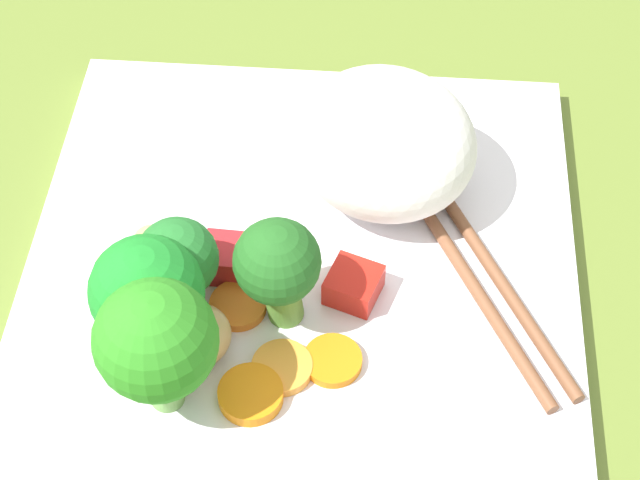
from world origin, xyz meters
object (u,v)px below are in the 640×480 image
Objects in this scene: carrot_slice_1 at (238,305)px; chopstick_pair at (461,244)px; broccoli_floret_3 at (147,293)px; rice_mound at (384,143)px; square_plate at (302,265)px.

chopstick_pair is at bearing 110.69° from carrot_slice_1.
rice_mound is at bearing 133.90° from broccoli_floret_3.
square_plate is 1.45× the size of chopstick_pair.
carrot_slice_1 is at bearing -41.89° from square_plate.
rice_mound reaches higher than chopstick_pair.
carrot_slice_1 is (3.38, -3.04, 1.00)cm from square_plate.
square_plate is 4.05× the size of broccoli_floret_3.
carrot_slice_1 is at bearing 119.71° from broccoli_floret_3.
chopstick_pair is at bearing 45.17° from rice_mound.
rice_mound is 6.64cm from chopstick_pair.
chopstick_pair is at bearing 96.22° from square_plate.
carrot_slice_1 is 0.15× the size of chopstick_pair.
rice_mound reaches higher than carrot_slice_1.
chopstick_pair is (-0.91, 8.33, 1.07)cm from square_plate.
broccoli_floret_3 is (5.54, -6.81, 4.88)cm from square_plate.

